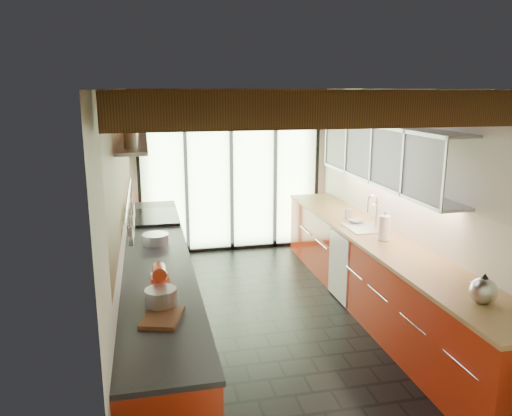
% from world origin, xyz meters
% --- Properties ---
extents(ground, '(5.50, 5.50, 0.00)m').
position_xyz_m(ground, '(0.00, 0.00, 0.00)').
color(ground, black).
rests_on(ground, ground).
extents(room_shell, '(5.50, 5.50, 5.50)m').
position_xyz_m(room_shell, '(0.00, 0.00, 1.65)').
color(room_shell, silver).
rests_on(room_shell, ground).
extents(ceiling_beams, '(3.14, 5.06, 4.90)m').
position_xyz_m(ceiling_beams, '(-0.00, 0.38, 2.46)').
color(ceiling_beams, '#593316').
rests_on(ceiling_beams, ground).
extents(glass_door, '(2.95, 0.10, 2.90)m').
position_xyz_m(glass_door, '(0.00, 2.69, 1.66)').
color(glass_door, '#C6EAAD').
rests_on(glass_door, ground).
extents(left_counter, '(0.68, 5.00, 0.92)m').
position_xyz_m(left_counter, '(-1.28, 0.00, 0.46)').
color(left_counter, '#AE2911').
rests_on(left_counter, ground).
extents(range_stove, '(0.66, 0.90, 0.97)m').
position_xyz_m(range_stove, '(-1.28, 1.45, 0.47)').
color(range_stove, silver).
rests_on(range_stove, ground).
extents(right_counter, '(0.68, 5.00, 0.92)m').
position_xyz_m(right_counter, '(1.27, 0.00, 0.46)').
color(right_counter, '#AE2911').
rests_on(right_counter, ground).
extents(sink_assembly, '(0.45, 0.52, 0.43)m').
position_xyz_m(sink_assembly, '(1.29, 0.40, 0.96)').
color(sink_assembly, silver).
rests_on(sink_assembly, right_counter).
extents(upper_cabinets_right, '(0.34, 3.00, 3.00)m').
position_xyz_m(upper_cabinets_right, '(1.43, 0.30, 1.85)').
color(upper_cabinets_right, silver).
rests_on(upper_cabinets_right, ground).
extents(left_wall_fixtures, '(0.28, 2.60, 0.96)m').
position_xyz_m(left_wall_fixtures, '(-1.47, 0.14, 1.88)').
color(left_wall_fixtures, silver).
rests_on(left_wall_fixtures, ground).
extents(stand_mixer, '(0.17, 0.29, 0.27)m').
position_xyz_m(stand_mixer, '(-1.27, -1.10, 1.02)').
color(stand_mixer, red).
rests_on(stand_mixer, left_counter).
extents(pot_large, '(0.28, 0.28, 0.16)m').
position_xyz_m(pot_large, '(-1.27, -1.39, 1.00)').
color(pot_large, silver).
rests_on(pot_large, left_counter).
extents(pot_small, '(0.34, 0.34, 0.11)m').
position_xyz_m(pot_small, '(-1.27, 0.32, 0.98)').
color(pot_small, silver).
rests_on(pot_small, left_counter).
extents(cutting_board, '(0.36, 0.43, 0.03)m').
position_xyz_m(cutting_board, '(-1.27, -1.59, 0.94)').
color(cutting_board, brown).
rests_on(cutting_board, left_counter).
extents(kettle, '(0.25, 0.29, 0.26)m').
position_xyz_m(kettle, '(1.27, -1.84, 1.03)').
color(kettle, silver).
rests_on(kettle, right_counter).
extents(paper_towel, '(0.14, 0.14, 0.34)m').
position_xyz_m(paper_towel, '(1.27, -0.11, 1.06)').
color(paper_towel, white).
rests_on(paper_towel, right_counter).
extents(soap_bottle, '(0.09, 0.09, 0.19)m').
position_xyz_m(soap_bottle, '(1.27, 0.91, 1.01)').
color(soap_bottle, silver).
rests_on(soap_bottle, right_counter).
extents(bowl, '(0.21, 0.21, 0.05)m').
position_xyz_m(bowl, '(1.27, 0.65, 0.94)').
color(bowl, silver).
rests_on(bowl, right_counter).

